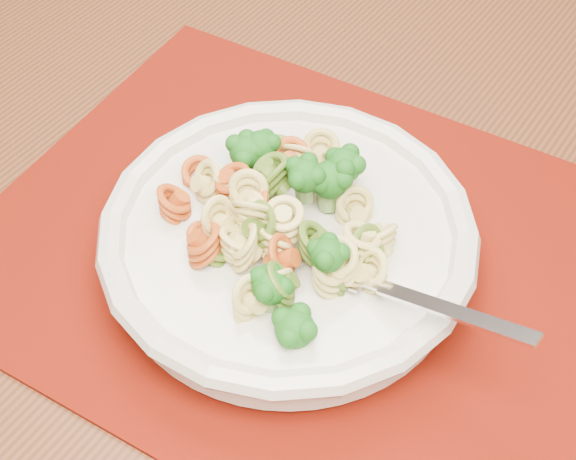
% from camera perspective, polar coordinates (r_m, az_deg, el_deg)
% --- Properties ---
extents(dining_table, '(1.40, 1.06, 0.74)m').
position_cam_1_polar(dining_table, '(0.72, 6.86, -5.91)').
color(dining_table, '#592D19').
rests_on(dining_table, ground).
extents(placemat, '(0.54, 0.45, 0.00)m').
position_cam_1_polar(placemat, '(0.61, 1.70, -1.74)').
color(placemat, '#590E03').
rests_on(placemat, dining_table).
extents(pasta_bowl, '(0.27, 0.27, 0.05)m').
position_cam_1_polar(pasta_bowl, '(0.58, -0.00, -0.60)').
color(pasta_bowl, beige).
rests_on(pasta_bowl, placemat).
extents(pasta_broccoli_heap, '(0.23, 0.23, 0.06)m').
position_cam_1_polar(pasta_broccoli_heap, '(0.56, -0.00, 0.40)').
color(pasta_broccoli_heap, '#D9BF6B').
rests_on(pasta_broccoli_heap, pasta_bowl).
extents(fork, '(0.18, 0.08, 0.08)m').
position_cam_1_polar(fork, '(0.54, 4.52, -3.34)').
color(fork, silver).
rests_on(fork, pasta_bowl).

